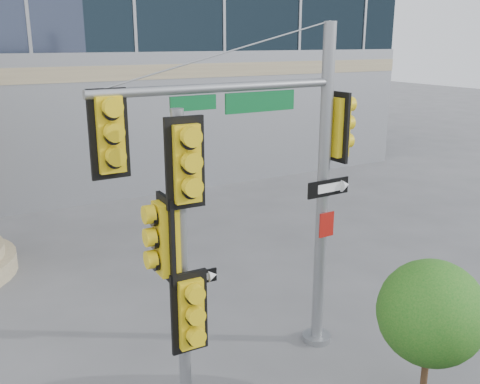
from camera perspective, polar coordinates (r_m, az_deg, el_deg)
main_signal_pole at (r=10.21m, az=3.76°, el=3.18°), size 5.30×0.66×6.81m
secondary_signal_pole at (r=8.41m, az=-6.31°, el=-6.82°), size 0.94×0.71×5.51m
street_tree at (r=9.93m, az=19.74°, el=-12.35°), size 1.88×1.83×2.92m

